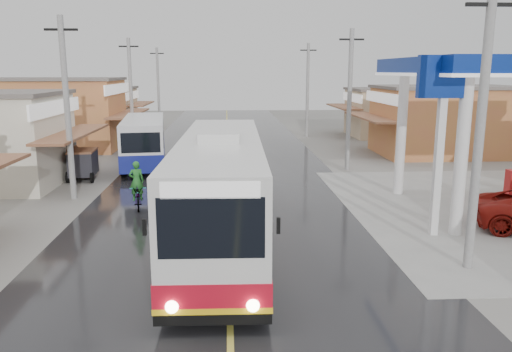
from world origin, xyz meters
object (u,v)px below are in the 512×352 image
at_px(second_bus, 144,141).
at_px(cyclist, 138,193).
at_px(coach_bus, 221,189).
at_px(tricycle_far, 66,160).
at_px(tricycle_near, 83,163).

bearing_deg(second_bus, cyclist, -89.64).
relative_size(coach_bus, tricycle_far, 5.35).
relative_size(coach_bus, second_bus, 1.39).
distance_m(second_bus, tricycle_near, 4.62).
height_order(second_bus, tricycle_far, second_bus).
bearing_deg(second_bus, coach_bus, -78.24).
bearing_deg(tricycle_far, coach_bus, -75.95).
xyz_separation_m(coach_bus, cyclist, (-3.55, 4.53, -1.18)).
height_order(coach_bus, tricycle_far, coach_bus).
bearing_deg(tricycle_far, cyclist, -76.62).
bearing_deg(cyclist, tricycle_near, 113.30).
height_order(coach_bus, second_bus, coach_bus).
distance_m(cyclist, tricycle_near, 7.05).
xyz_separation_m(coach_bus, tricycle_near, (-7.42, 10.41, -0.94)).
bearing_deg(tricycle_near, second_bus, 50.71).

